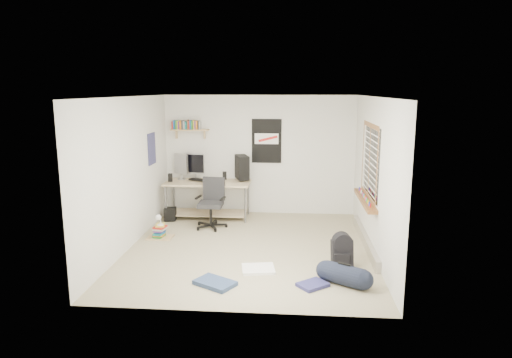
# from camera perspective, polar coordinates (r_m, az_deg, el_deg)

# --- Properties ---
(floor) EXTENTS (4.00, 4.50, 0.01)m
(floor) POSITION_cam_1_polar(r_m,az_deg,el_deg) (7.74, -0.82, -8.64)
(floor) COLOR gray
(floor) RESTS_ON ground
(ceiling) EXTENTS (4.00, 4.50, 0.01)m
(ceiling) POSITION_cam_1_polar(r_m,az_deg,el_deg) (7.28, -0.88, 10.29)
(ceiling) COLOR white
(ceiling) RESTS_ON ground
(back_wall) EXTENTS (4.00, 0.01, 2.50)m
(back_wall) POSITION_cam_1_polar(r_m,az_deg,el_deg) (9.62, 0.44, 3.01)
(back_wall) COLOR silver
(back_wall) RESTS_ON ground
(left_wall) EXTENTS (0.01, 4.50, 2.50)m
(left_wall) POSITION_cam_1_polar(r_m,az_deg,el_deg) (7.85, -15.57, 0.73)
(left_wall) COLOR silver
(left_wall) RESTS_ON ground
(right_wall) EXTENTS (0.01, 4.50, 2.50)m
(right_wall) POSITION_cam_1_polar(r_m,az_deg,el_deg) (7.49, 14.61, 0.29)
(right_wall) COLOR silver
(right_wall) RESTS_ON ground
(desk) EXTENTS (1.88, 1.34, 0.79)m
(desk) POSITION_cam_1_polar(r_m,az_deg,el_deg) (9.45, -6.00, -2.67)
(desk) COLOR #BEB683
(desk) RESTS_ON floor
(monitor_left) EXTENTS (0.36, 0.30, 0.42)m
(monitor_left) POSITION_cam_1_polar(r_m,az_deg,el_deg) (9.64, -9.32, 1.34)
(monitor_left) COLOR #AEACB2
(monitor_left) RESTS_ON desk
(monitor_right) EXTENTS (0.40, 0.14, 0.43)m
(monitor_right) POSITION_cam_1_polar(r_m,az_deg,el_deg) (9.60, -7.55, 1.40)
(monitor_right) COLOR #959499
(monitor_right) RESTS_ON desk
(pc_tower) EXTENTS (0.35, 0.51, 0.49)m
(pc_tower) POSITION_cam_1_polar(r_m,az_deg,el_deg) (9.44, -1.76, 1.49)
(pc_tower) COLOR black
(pc_tower) RESTS_ON desk
(keyboard) EXTENTS (0.45, 0.29, 0.02)m
(keyboard) POSITION_cam_1_polar(r_m,az_deg,el_deg) (9.41, -7.11, -0.07)
(keyboard) COLOR black
(keyboard) RESTS_ON desk
(speaker_left) EXTENTS (0.09, 0.09, 0.16)m
(speaker_left) POSITION_cam_1_polar(r_m,az_deg,el_deg) (9.32, -10.67, 0.16)
(speaker_left) COLOR black
(speaker_left) RESTS_ON desk
(speaker_right) EXTENTS (0.09, 0.09, 0.16)m
(speaker_right) POSITION_cam_1_polar(r_m,az_deg,el_deg) (9.40, -3.95, 0.42)
(speaker_right) COLOR black
(speaker_right) RESTS_ON desk
(office_chair) EXTENTS (0.72, 0.72, 0.96)m
(office_chair) POSITION_cam_1_polar(r_m,az_deg,el_deg) (8.73, -5.70, -2.98)
(office_chair) COLOR #242427
(office_chair) RESTS_ON floor
(wall_shelf) EXTENTS (0.80, 0.22, 0.24)m
(wall_shelf) POSITION_cam_1_polar(r_m,az_deg,el_deg) (9.67, -8.26, 6.09)
(wall_shelf) COLOR tan
(wall_shelf) RESTS_ON back_wall
(poster_back_wall) EXTENTS (0.62, 0.03, 0.92)m
(poster_back_wall) POSITION_cam_1_polar(r_m,az_deg,el_deg) (9.55, 1.33, 4.76)
(poster_back_wall) COLOR black
(poster_back_wall) RESTS_ON back_wall
(poster_left_wall) EXTENTS (0.02, 0.42, 0.60)m
(poster_left_wall) POSITION_cam_1_polar(r_m,az_deg,el_deg) (8.93, -12.90, 3.71)
(poster_left_wall) COLOR navy
(poster_left_wall) RESTS_ON left_wall
(window) EXTENTS (0.10, 1.50, 1.26)m
(window) POSITION_cam_1_polar(r_m,az_deg,el_deg) (7.74, 13.91, 2.17)
(window) COLOR brown
(window) RESTS_ON right_wall
(baseboard_heater) EXTENTS (0.08, 2.50, 0.18)m
(baseboard_heater) POSITION_cam_1_polar(r_m,az_deg,el_deg) (8.06, 13.49, -7.43)
(baseboard_heater) COLOR #B7B2A8
(baseboard_heater) RESTS_ON floor
(backpack) EXTENTS (0.34, 0.28, 0.41)m
(backpack) POSITION_cam_1_polar(r_m,az_deg,el_deg) (7.04, 10.69, -9.13)
(backpack) COLOR black
(backpack) RESTS_ON floor
(duffel_bag) EXTENTS (0.39, 0.39, 0.55)m
(duffel_bag) POSITION_cam_1_polar(r_m,az_deg,el_deg) (6.44, 10.94, -11.69)
(duffel_bag) COLOR black
(duffel_bag) RESTS_ON floor
(tshirt) EXTENTS (0.53, 0.47, 0.04)m
(tshirt) POSITION_cam_1_polar(r_m,az_deg,el_deg) (6.83, 0.28, -11.17)
(tshirt) COLOR white
(tshirt) RESTS_ON floor
(jeans_a) EXTENTS (0.64, 0.57, 0.06)m
(jeans_a) POSITION_cam_1_polar(r_m,az_deg,el_deg) (6.38, -5.15, -12.81)
(jeans_a) COLOR navy
(jeans_a) RESTS_ON floor
(jeans_b) EXTENTS (0.48, 0.46, 0.05)m
(jeans_b) POSITION_cam_1_polar(r_m,az_deg,el_deg) (6.36, 7.10, -12.98)
(jeans_b) COLOR navy
(jeans_b) RESTS_ON floor
(book_stack) EXTENTS (0.48, 0.41, 0.30)m
(book_stack) POSITION_cam_1_polar(r_m,az_deg,el_deg) (8.38, -11.94, -6.21)
(book_stack) COLOR olive
(book_stack) RESTS_ON floor
(desk_lamp) EXTENTS (0.18, 0.22, 0.19)m
(desk_lamp) POSITION_cam_1_polar(r_m,az_deg,el_deg) (8.29, -11.91, -4.74)
(desk_lamp) COLOR silver
(desk_lamp) RESTS_ON book_stack
(subwoofer) EXTENTS (0.25, 0.25, 0.25)m
(subwoofer) POSITION_cam_1_polar(r_m,az_deg,el_deg) (9.39, -10.68, -4.32)
(subwoofer) COLOR black
(subwoofer) RESTS_ON floor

